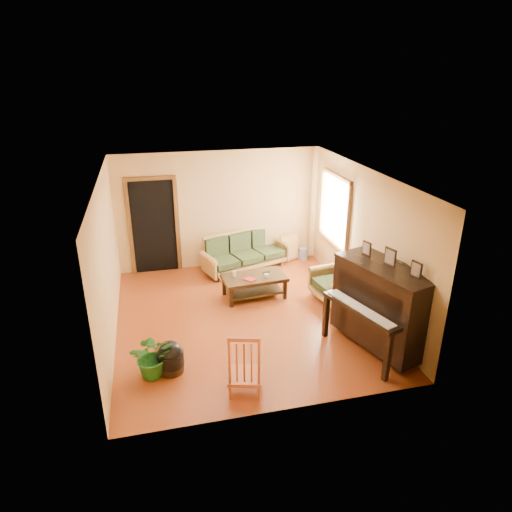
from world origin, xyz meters
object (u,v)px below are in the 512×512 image
object	(u,v)px
red_chair	(245,361)
ceramic_crock	(303,253)
sofa	(246,252)
piano	(382,308)
footstool	(171,360)
potted_plant	(152,356)
armchair	(335,280)
coffee_table	(254,286)

from	to	relation	value
red_chair	ceramic_crock	bearing A→B (deg)	77.35
sofa	piano	world-z (taller)	piano
footstool	potted_plant	distance (m)	0.30
armchair	ceramic_crock	distance (m)	2.14
sofa	potted_plant	world-z (taller)	sofa
red_chair	armchair	bearing A→B (deg)	60.32
sofa	footstool	distance (m)	3.89
piano	potted_plant	distance (m)	3.58
potted_plant	armchair	bearing A→B (deg)	24.21
sofa	ceramic_crock	bearing A→B (deg)	-8.65
red_chair	potted_plant	bearing A→B (deg)	168.22
red_chair	potted_plant	xyz separation A→B (m)	(-1.24, 0.65, -0.15)
armchair	sofa	bearing A→B (deg)	116.87
red_chair	footstool	bearing A→B (deg)	160.78
potted_plant	footstool	bearing A→B (deg)	9.46
footstool	armchair	bearing A→B (deg)	25.26
coffee_table	piano	bearing A→B (deg)	-54.62
sofa	potted_plant	size ratio (longest dim) A/B	2.80
footstool	piano	bearing A→B (deg)	-2.20
coffee_table	piano	size ratio (longest dim) A/B	0.75
sofa	armchair	distance (m)	2.30
piano	red_chair	size ratio (longest dim) A/B	1.65
coffee_table	piano	xyz separation A→B (m)	(1.55, -2.18, 0.49)
armchair	potted_plant	distance (m)	3.82
sofa	piano	size ratio (longest dim) A/B	1.19
sofa	piano	bearing A→B (deg)	-86.52
potted_plant	red_chair	bearing A→B (deg)	-27.57
coffee_table	ceramic_crock	xyz separation A→B (m)	(1.57, 1.59, -0.08)
piano	ceramic_crock	xyz separation A→B (m)	(0.02, 3.77, -0.58)
footstool	ceramic_crock	bearing A→B (deg)	47.58
piano	red_chair	xyz separation A→B (m)	(-2.32, -0.56, -0.22)
armchair	footstool	distance (m)	3.58
armchair	footstool	xyz separation A→B (m)	(-3.23, -1.52, -0.25)
coffee_table	potted_plant	distance (m)	2.91
armchair	coffee_table	bearing A→B (deg)	151.51
red_chair	piano	bearing A→B (deg)	29.35
piano	ceramic_crock	size ratio (longest dim) A/B	5.80
ceramic_crock	potted_plant	xyz separation A→B (m)	(-3.58, -3.68, 0.21)
armchair	ceramic_crock	world-z (taller)	armchair
sofa	coffee_table	bearing A→B (deg)	-113.90
piano	footstool	size ratio (longest dim) A/B	4.09
piano	potted_plant	size ratio (longest dim) A/B	2.34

